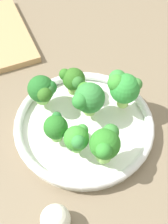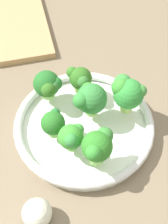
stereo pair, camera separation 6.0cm
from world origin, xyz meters
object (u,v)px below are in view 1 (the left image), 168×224
at_px(broccoli_floret_6, 43,90).
at_px(garlic_bulb, 55,219).
at_px(bowl, 84,126).
at_px(broccoli_floret_4, 105,144).
at_px(broccoli_floret_0, 77,139).
at_px(broccoli_floret_1, 123,87).
at_px(broccoli_floret_3, 56,127).
at_px(broccoli_floret_2, 88,98).
at_px(broccoli_floret_5, 74,80).

height_order(broccoli_floret_6, garlic_bulb, broccoli_floret_6).
height_order(bowl, broccoli_floret_6, broccoli_floret_6).
distance_m(bowl, garlic_bulb, 0.19).
bearing_deg(broccoli_floret_4, broccoli_floret_0, -141.36).
distance_m(broccoli_floret_1, garlic_bulb, 0.27).
relative_size(broccoli_floret_3, broccoli_floret_6, 0.88).
xyz_separation_m(bowl, broccoli_floret_1, (0.00, 0.09, 0.06)).
bearing_deg(broccoli_floret_2, broccoli_floret_3, -77.05).
height_order(broccoli_floret_1, broccoli_floret_2, broccoli_floret_1).
height_order(broccoli_floret_2, broccoli_floret_3, broccoli_floret_2).
bearing_deg(broccoli_floret_2, broccoli_floret_0, -44.91).
height_order(bowl, garlic_bulb, garlic_bulb).
bearing_deg(broccoli_floret_3, broccoli_floret_6, 166.76).
relative_size(broccoli_floret_5, garlic_bulb, 1.14).
xyz_separation_m(broccoli_floret_2, garlic_bulb, (0.15, -0.16, -0.05)).
distance_m(broccoli_floret_1, broccoli_floret_5, 0.10).
relative_size(bowl, broccoli_floret_5, 4.84).
distance_m(broccoli_floret_2, broccoli_floret_4, 0.11).
relative_size(bowl, broccoli_floret_0, 4.73).
xyz_separation_m(broccoli_floret_2, broccoli_floret_6, (-0.07, -0.06, -0.01)).
relative_size(bowl, broccoli_floret_6, 4.33).
relative_size(broccoli_floret_4, broccoli_floret_6, 1.14).
height_order(broccoli_floret_2, broccoli_floret_6, broccoli_floret_2).
distance_m(bowl, broccoli_floret_6, 0.11).
bearing_deg(broccoli_floret_1, broccoli_floret_6, -124.29).
bearing_deg(garlic_bulb, broccoli_floret_4, 111.00).
xyz_separation_m(broccoli_floret_3, broccoli_floret_4, (0.08, 0.05, 0.01)).
relative_size(broccoli_floret_0, broccoli_floret_2, 0.81).
xyz_separation_m(bowl, broccoli_floret_0, (0.05, -0.04, 0.05)).
bearing_deg(garlic_bulb, broccoli_floret_3, 149.33).
height_order(broccoli_floret_4, broccoli_floret_5, broccoli_floret_4).
bearing_deg(garlic_bulb, bowl, 133.96).
xyz_separation_m(broccoli_floret_2, broccoli_floret_4, (0.10, -0.03, 0.00)).
relative_size(broccoli_floret_1, broccoli_floret_5, 1.35).
distance_m(broccoli_floret_2, broccoli_floret_5, 0.06).
bearing_deg(broccoli_floret_1, broccoli_floret_5, -141.35).
height_order(broccoli_floret_0, garlic_bulb, broccoli_floret_0).
bearing_deg(bowl, broccoli_floret_4, -7.71).
bearing_deg(broccoli_floret_6, bowl, 25.07).
distance_m(bowl, broccoli_floret_0, 0.08).
distance_m(bowl, broccoli_floret_2, 0.06).
xyz_separation_m(broccoli_floret_1, broccoli_floret_3, (0.00, -0.15, -0.02)).
bearing_deg(broccoli_floret_0, broccoli_floret_3, -157.25).
relative_size(broccoli_floret_1, broccoli_floret_4, 1.06).
relative_size(broccoli_floret_2, broccoli_floret_6, 1.13).
height_order(broccoli_floret_4, broccoli_floret_6, broccoli_floret_4).
bearing_deg(broccoli_floret_5, broccoli_floret_4, -12.50).
relative_size(bowl, broccoli_floret_4, 3.81).
bearing_deg(broccoli_floret_5, broccoli_floret_0, -28.53).
height_order(broccoli_floret_4, garlic_bulb, broccoli_floret_4).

